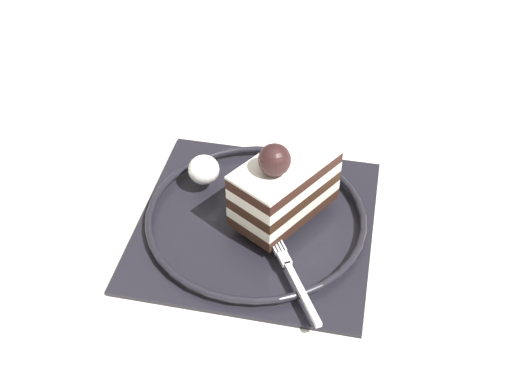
# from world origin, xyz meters

# --- Properties ---
(ground_plane) EXTENTS (2.40, 2.40, 0.00)m
(ground_plane) POSITION_xyz_m (0.00, 0.00, 0.00)
(ground_plane) COLOR silver
(dessert_plate) EXTENTS (0.25, 0.25, 0.02)m
(dessert_plate) POSITION_xyz_m (0.01, 0.01, 0.01)
(dessert_plate) COLOR black
(dessert_plate) RESTS_ON ground_plane
(cake_slice) EXTENTS (0.11, 0.12, 0.10)m
(cake_slice) POSITION_xyz_m (-0.02, 0.00, 0.05)
(cake_slice) COLOR #311C13
(cake_slice) RESTS_ON dessert_plate
(whipped_cream_dollop) EXTENTS (0.03, 0.03, 0.03)m
(whipped_cream_dollop) POSITION_xyz_m (0.07, -0.03, 0.03)
(whipped_cream_dollop) COLOR white
(whipped_cream_dollop) RESTS_ON dessert_plate
(fork) EXTENTS (0.06, 0.11, 0.00)m
(fork) POSITION_xyz_m (-0.04, 0.09, 0.02)
(fork) COLOR silver
(fork) RESTS_ON dessert_plate
(drink_glass_near) EXTENTS (0.08, 0.08, 0.10)m
(drink_glass_near) POSITION_xyz_m (0.20, 0.17, 0.05)
(drink_glass_near) COLOR white
(drink_glass_near) RESTS_ON ground_plane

